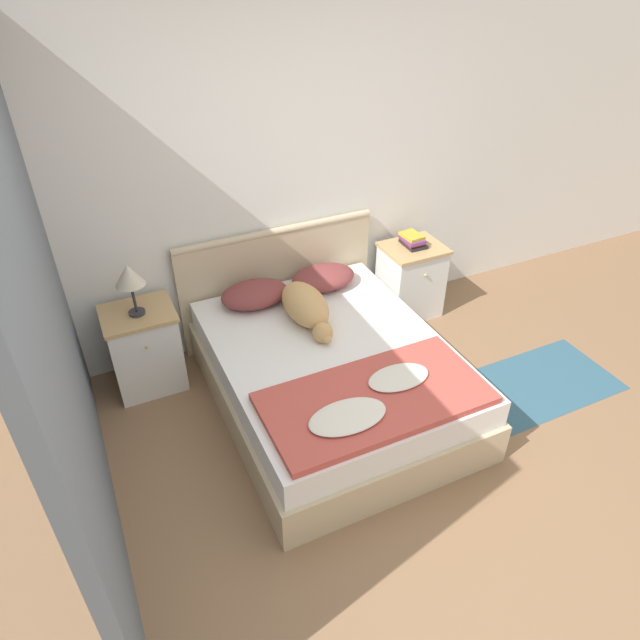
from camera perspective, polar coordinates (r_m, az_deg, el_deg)
ground_plane at (r=3.45m, az=7.55°, el=-20.01°), size 16.00×16.00×0.00m
wall_back at (r=4.20m, az=-6.72°, el=13.36°), size 9.00×0.06×2.55m
wall_side_left at (r=3.06m, az=-25.40°, el=1.11°), size 0.06×3.10×2.55m
bed at (r=3.94m, az=1.18°, el=-5.63°), size 1.50×1.90×0.50m
headboard at (r=4.53m, az=-4.23°, el=4.06°), size 1.58×0.06×0.93m
nightstand_left at (r=4.25m, az=-17.10°, el=-2.75°), size 0.49×0.42×0.63m
nightstand_right at (r=4.90m, az=9.03°, el=3.98°), size 0.49×0.42×0.63m
pillow_left at (r=4.21m, az=-6.56°, el=2.60°), size 0.50×0.35×0.15m
pillow_right at (r=4.38m, az=0.33°, el=4.28°), size 0.50×0.35×0.15m
quilt at (r=3.38m, az=5.41°, el=-7.82°), size 1.33×0.66×0.08m
dog at (r=3.98m, az=-1.40°, el=1.38°), size 0.28×0.73×0.24m
book_stack at (r=4.74m, az=9.22°, el=7.90°), size 0.18×0.22×0.10m
table_lamp at (r=3.90m, az=-18.55°, el=4.12°), size 0.19×0.19×0.38m
rug at (r=4.55m, az=20.96°, el=-5.94°), size 1.16×0.66×0.00m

